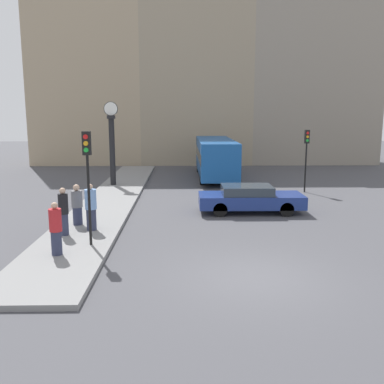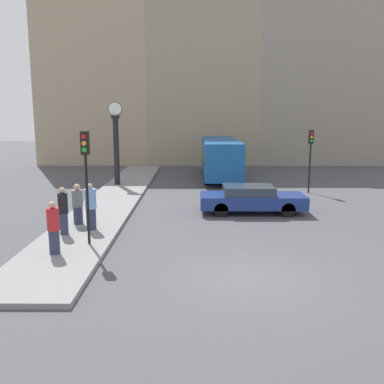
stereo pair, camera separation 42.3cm
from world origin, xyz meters
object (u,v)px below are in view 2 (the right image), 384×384
Objects in this scene: bus_distant at (220,156)px; pedestrian_red_top at (54,228)px; traffic_light_near at (86,164)px; street_clock at (116,145)px; pedestrian_blue_stripe at (91,207)px; traffic_light_far at (311,148)px; pedestrian_black_jacket at (63,211)px; pedestrian_grey_jacket at (78,204)px; sedan_car at (251,199)px.

bus_distant is 5.83× the size of pedestrian_red_top.
traffic_light_near is 12.37m from street_clock.
traffic_light_near is 2.14× the size of pedestrian_blue_stripe.
street_clock reaches higher than pedestrian_blue_stripe.
bus_distant is 2.71× the size of traffic_light_far.
bus_distant is 16.40m from pedestrian_black_jacket.
traffic_light_near reaches higher than pedestrian_red_top.
traffic_light_near is 2.26× the size of pedestrian_red_top.
traffic_light_far reaches higher than bus_distant.
traffic_light_near is 2.29m from pedestrian_red_top.
traffic_light_near reaches higher than pedestrian_grey_jacket.
sedan_car is 2.95× the size of pedestrian_grey_jacket.
bus_distant is 15.00m from pedestrian_grey_jacket.
pedestrian_black_jacket is (-7.33, -4.16, 0.37)m from sedan_car.
street_clock reaches higher than traffic_light_far.
sedan_car is 8.42m from traffic_light_near.
street_clock is 3.13× the size of pedestrian_grey_jacket.
bus_distant is 5.52× the size of pedestrian_blue_stripe.
traffic_light_far is 0.71× the size of street_clock.
sedan_car is at bearing 29.54° from pedestrian_black_jacket.
street_clock is at bearing 95.72° from traffic_light_near.
traffic_light_far is at bearing 46.24° from pedestrian_red_top.
street_clock is (-6.59, -3.90, 1.05)m from bus_distant.
traffic_light_far reaches higher than pedestrian_black_jacket.
bus_distant is at bearing 70.24° from pedestrian_red_top.
pedestrian_black_jacket is (0.04, -11.13, -1.58)m from street_clock.
pedestrian_red_top is (0.36, -2.19, -0.05)m from pedestrian_black_jacket.
pedestrian_grey_jacket is (-6.43, -13.54, -0.60)m from bus_distant.
street_clock is 10.61m from pedestrian_blue_stripe.
bus_distant is 2.58× the size of traffic_light_near.
bus_distant reaches higher than sedan_car.
pedestrian_red_top is (0.40, -13.32, -1.62)m from street_clock.
sedan_car is at bearing -43.40° from street_clock.
traffic_light_near is at bearing -139.07° from sedan_car.
street_clock is at bearing 94.77° from pedestrian_blue_stripe.
pedestrian_black_jacket is (-6.54, -15.03, -0.52)m from bus_distant.
bus_distant reaches higher than pedestrian_blue_stripe.
traffic_light_far is (10.11, 10.41, -0.29)m from traffic_light_near.
bus_distant is 15.45m from pedestrian_blue_stripe.
traffic_light_near reaches higher than pedestrian_blue_stripe.
traffic_light_near reaches higher than bus_distant.
pedestrian_blue_stripe is at bearing -140.74° from traffic_light_far.
pedestrian_blue_stripe is (0.87, -10.45, -1.58)m from street_clock.
sedan_car is 2.74× the size of pedestrian_black_jacket.
traffic_light_far reaches higher than sedan_car.
traffic_light_near is at bearing 50.80° from pedestrian_red_top.
pedestrian_blue_stripe is 2.91m from pedestrian_red_top.
pedestrian_grey_jacket is (-1.07, 2.66, -1.91)m from traffic_light_near.
pedestrian_blue_stripe is (-5.71, -14.35, -0.52)m from bus_distant.
traffic_light_far is (3.97, 5.08, 1.91)m from sedan_car.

